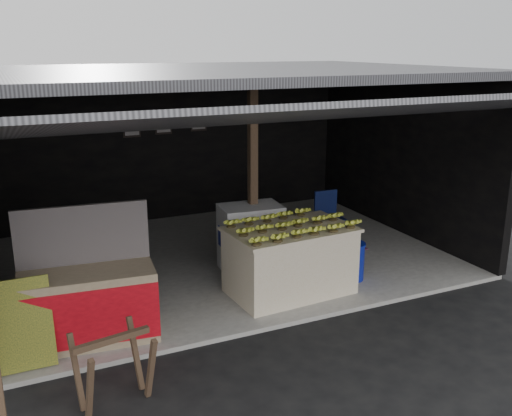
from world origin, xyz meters
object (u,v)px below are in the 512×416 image
neighbor_stall (89,302)px  sawhorse (113,362)px  water_barrel (352,262)px  plastic_chair (328,212)px  white_crate (251,238)px  banana_table (290,260)px

neighbor_stall → sawhorse: bearing=-83.2°
water_barrel → plastic_chair: size_ratio=0.59×
white_crate → plastic_chair: bearing=23.4°
neighbor_stall → sawhorse: size_ratio=2.06×
white_crate → water_barrel: 1.54m
banana_table → sawhorse: (-2.68, -1.50, -0.07)m
neighbor_stall → plastic_chair: (4.28, 1.79, 0.06)m
banana_table → water_barrel: 1.05m
neighbor_stall → white_crate: bearing=31.0°
white_crate → sawhorse: (-2.55, -2.50, -0.10)m
sawhorse → plastic_chair: bearing=25.1°
sawhorse → plastic_chair: (4.25, 3.08, 0.13)m
neighbor_stall → sawhorse: (0.02, -1.29, -0.07)m
sawhorse → neighbor_stall: bearing=80.2°
neighbor_stall → water_barrel: 3.75m
white_crate → water_barrel: size_ratio=1.90×
sawhorse → plastic_chair: size_ratio=0.84×
banana_table → neighbor_stall: neighbor_stall is taller
banana_table → neighbor_stall: 2.71m
white_crate → neighbor_stall: bearing=-150.2°
plastic_chair → white_crate: bearing=-157.6°
neighbor_stall → plastic_chair: 4.63m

